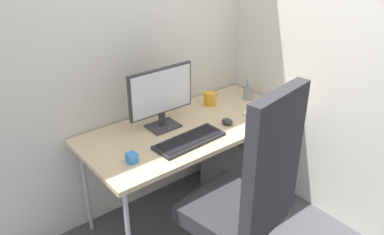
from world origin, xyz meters
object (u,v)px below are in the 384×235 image
(office_chair, at_px, (248,193))
(notebook, at_px, (256,112))
(pen_holder, at_px, (248,92))
(coffee_mug, at_px, (210,99))
(filing_cabinet, at_px, (238,160))
(monitor, at_px, (161,95))
(mouse, at_px, (227,121))
(keyboard, at_px, (190,140))
(desk_clamp_accessory, at_px, (132,158))

(office_chair, relative_size, notebook, 7.38)
(pen_holder, distance_m, coffee_mug, 0.31)
(filing_cabinet, distance_m, monitor, 0.91)
(monitor, relative_size, pen_holder, 2.74)
(monitor, height_order, pen_holder, monitor)
(mouse, bearing_deg, filing_cabinet, 13.47)
(office_chair, height_order, filing_cabinet, office_chair)
(keyboard, height_order, mouse, mouse)
(mouse, xyz_separation_m, notebook, (0.27, -0.00, -0.01))
(office_chair, distance_m, pen_holder, 1.05)
(office_chair, xyz_separation_m, filing_cabinet, (0.58, 0.64, -0.34))
(monitor, relative_size, notebook, 2.78)
(pen_holder, xyz_separation_m, coffee_mug, (-0.30, 0.10, -0.01))
(mouse, height_order, desk_clamp_accessory, desk_clamp_accessory)
(mouse, height_order, coffee_mug, coffee_mug)
(monitor, height_order, desk_clamp_accessory, monitor)
(mouse, bearing_deg, desk_clamp_accessory, 167.71)
(filing_cabinet, relative_size, pen_holder, 3.10)
(coffee_mug, relative_size, desk_clamp_accessory, 2.08)
(office_chair, distance_m, filing_cabinet, 0.93)
(mouse, distance_m, desk_clamp_accessory, 0.73)
(notebook, height_order, desk_clamp_accessory, desk_clamp_accessory)
(desk_clamp_accessory, bearing_deg, filing_cabinet, 6.77)
(pen_holder, relative_size, desk_clamp_accessory, 3.01)
(keyboard, xyz_separation_m, pen_holder, (0.75, 0.23, 0.05))
(monitor, xyz_separation_m, desk_clamp_accessory, (-0.38, -0.25, -0.20))
(filing_cabinet, bearing_deg, mouse, -154.40)
(monitor, bearing_deg, desk_clamp_accessory, -147.07)
(keyboard, bearing_deg, mouse, 4.04)
(notebook, bearing_deg, office_chair, -161.65)
(monitor, relative_size, mouse, 5.71)
(office_chair, xyz_separation_m, mouse, (0.33, 0.52, 0.12))
(filing_cabinet, distance_m, pen_holder, 0.53)
(pen_holder, distance_m, notebook, 0.25)
(filing_cabinet, relative_size, mouse, 6.46)
(monitor, xyz_separation_m, mouse, (0.35, -0.25, -0.21))
(office_chair, height_order, desk_clamp_accessory, office_chair)
(monitor, bearing_deg, pen_holder, -2.98)
(monitor, height_order, notebook, monitor)
(coffee_mug, bearing_deg, keyboard, -143.67)
(pen_holder, xyz_separation_m, notebook, (-0.13, -0.21, -0.05))
(office_chair, relative_size, monitor, 2.66)
(coffee_mug, bearing_deg, monitor, -172.52)
(coffee_mug, bearing_deg, pen_holder, -18.85)
(pen_holder, bearing_deg, filing_cabinet, -151.07)
(keyboard, height_order, pen_holder, pen_holder)
(keyboard, xyz_separation_m, mouse, (0.34, 0.02, 0.01))
(office_chair, relative_size, filing_cabinet, 2.35)
(pen_holder, height_order, desk_clamp_accessory, pen_holder)
(filing_cabinet, height_order, monitor, monitor)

